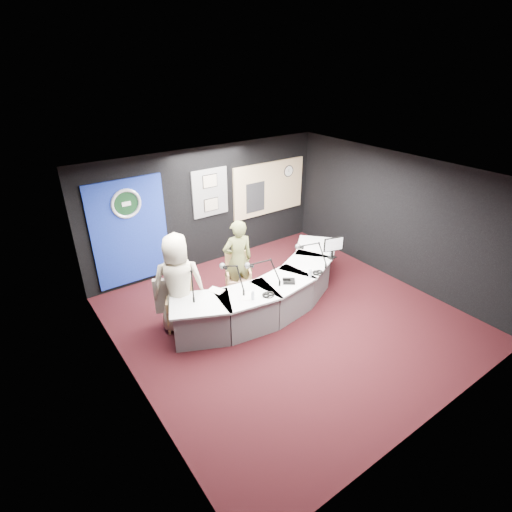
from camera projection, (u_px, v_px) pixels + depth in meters
ground at (288, 319)px, 7.76m from camera, size 6.00×6.00×0.00m
ceiling at (295, 178)px, 6.48m from camera, size 6.00×6.00×0.02m
wall_back at (208, 207)px, 9.29m from camera, size 6.00×0.02×2.80m
wall_front at (447, 344)px, 4.94m from camera, size 6.00×0.02×2.80m
wall_left at (126, 311)px, 5.57m from camera, size 0.02×6.00×2.80m
wall_right at (397, 218)px, 8.66m from camera, size 0.02×6.00×2.80m
broadcast_desk at (269, 291)px, 7.96m from camera, size 4.50×1.90×0.75m
backdrop_panel at (130, 233)px, 8.36m from camera, size 1.60×0.05×2.30m
agency_seal at (126, 204)px, 8.03m from camera, size 0.63×0.07×0.63m
seal_center at (126, 204)px, 8.04m from camera, size 0.48×0.01×0.48m
pinboard at (210, 193)px, 9.14m from camera, size 0.90×0.04×1.10m
framed_photo_upper at (210, 181)px, 8.99m from camera, size 0.34×0.02×0.27m
framed_photo_lower at (211, 205)px, 9.24m from camera, size 0.34×0.02×0.27m
booth_window_frame at (269, 188)px, 10.11m from camera, size 2.12×0.06×1.32m
booth_glow at (269, 188)px, 10.10m from camera, size 2.00×0.02×1.20m
equipment_rack at (255, 197)px, 9.92m from camera, size 0.55×0.02×0.75m
wall_clock at (289, 171)px, 10.23m from camera, size 0.28×0.01×0.28m
armchair_left at (180, 302)px, 7.31m from camera, size 0.81×0.81×1.07m
armchair_right at (238, 276)px, 8.26m from camera, size 0.73×0.73×0.98m
draped_jacket at (168, 296)px, 7.36m from camera, size 0.49×0.32×0.70m
person_man at (178, 283)px, 7.12m from camera, size 1.09×0.94×1.89m
person_woman at (238, 260)px, 8.09m from camera, size 0.70×0.54×1.73m
computer_monitor at (333, 244)px, 8.28m from camera, size 0.43×0.15×0.30m
desk_phone at (289, 281)px, 7.52m from camera, size 0.29×0.28×0.06m
headphones_near at (318, 272)px, 7.83m from camera, size 0.23×0.23×0.04m
headphones_far at (268, 295)px, 7.12m from camera, size 0.24×0.24×0.04m
paper_stack at (216, 290)px, 7.28m from camera, size 0.30×0.34×0.00m
notepad at (246, 296)px, 7.11m from camera, size 0.33×0.36×0.00m
boom_mic_a at (192, 278)px, 7.07m from camera, size 0.37×0.69×0.60m
boom_mic_b at (233, 274)px, 7.20m from camera, size 0.18×0.74×0.60m
boom_mic_c at (264, 269)px, 7.36m from camera, size 0.52×0.60×0.60m
boom_mic_d at (312, 252)px, 8.02m from camera, size 0.39×0.68×0.60m
water_bottles at (295, 272)px, 7.70m from camera, size 2.35×0.46×0.18m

